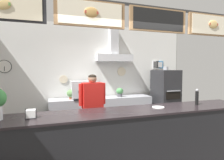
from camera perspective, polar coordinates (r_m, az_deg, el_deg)
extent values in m
cube|color=#9E9E99|center=(5.44, -5.36, 1.18)|extent=(5.60, 0.12, 2.96)
cube|color=white|center=(5.38, -5.20, 1.15)|extent=(5.56, 0.01, 2.92)
cylinder|color=black|center=(5.32, -30.15, 3.63)|extent=(0.32, 0.02, 0.32)
cylinder|color=white|center=(5.31, -30.17, 3.63)|extent=(0.30, 0.01, 0.30)
cube|color=black|center=(5.30, -30.19, 3.03)|extent=(0.02, 0.01, 0.11)
cylinder|color=beige|center=(5.23, -14.67, 0.19)|extent=(0.22, 0.02, 0.22)
cylinder|color=white|center=(5.35, -5.65, 0.18)|extent=(0.30, 0.02, 0.30)
cylinder|color=beige|center=(5.60, 2.96, 2.60)|extent=(0.27, 0.02, 0.27)
cube|color=white|center=(6.13, 13.26, 4.63)|extent=(0.23, 0.02, 0.28)
cube|color=#505050|center=(6.12, 13.31, 4.63)|extent=(0.17, 0.01, 0.20)
cube|color=teal|center=(6.21, 14.45, 4.59)|extent=(0.26, 0.02, 0.23)
cube|color=silver|center=(6.20, 14.50, 4.59)|extent=(0.18, 0.01, 0.17)
cube|color=silver|center=(5.36, 0.67, 6.81)|extent=(1.06, 0.35, 0.20)
cube|color=silver|center=(5.46, 0.48, 12.02)|extent=(0.24, 0.24, 0.80)
cube|color=#2D2D2D|center=(3.38, 4.38, 22.28)|extent=(4.88, 0.04, 0.04)
cube|color=black|center=(3.10, -30.58, 19.16)|extent=(1.12, 0.05, 0.41)
cube|color=beige|center=(3.07, -30.70, 19.30)|extent=(1.01, 0.01, 0.36)
ellipsoid|color=#E5BC70|center=(3.06, -30.76, 19.55)|extent=(0.22, 0.04, 0.16)
cube|color=#51843D|center=(3.05, -30.79, 19.59)|extent=(0.21, 0.01, 0.04)
cube|color=olive|center=(3.10, -6.49, 19.58)|extent=(1.12, 0.05, 0.41)
cube|color=#F2E5C6|center=(3.08, -6.38, 19.73)|extent=(1.01, 0.01, 0.36)
ellipsoid|color=tan|center=(3.07, -6.33, 19.97)|extent=(0.23, 0.04, 0.16)
cube|color=#B74233|center=(3.06, -6.30, 20.01)|extent=(0.22, 0.01, 0.04)
cube|color=#9E754C|center=(3.56, 14.09, 17.40)|extent=(1.12, 0.05, 0.41)
cube|color=black|center=(3.54, 14.35, 17.49)|extent=(1.01, 0.01, 0.36)
cube|color=#9E754C|center=(4.32, 28.32, 14.59)|extent=(1.12, 0.05, 0.41)
cube|color=#F2E5C6|center=(4.30, 28.61, 14.63)|extent=(1.01, 0.01, 0.36)
ellipsoid|color=#E5BC70|center=(4.30, 28.73, 14.78)|extent=(0.23, 0.04, 0.16)
cube|color=#B74233|center=(4.29, 28.81, 14.79)|extent=(0.22, 0.01, 0.04)
cube|color=black|center=(3.11, 6.84, -18.94)|extent=(4.15, 0.66, 1.03)
cube|color=black|center=(2.95, 6.92, -9.42)|extent=(4.24, 0.69, 0.03)
cube|color=#A3A5AD|center=(5.22, -3.05, -10.29)|extent=(2.81, 0.55, 0.91)
cube|color=gray|center=(5.30, -3.04, -13.34)|extent=(2.67, 0.50, 0.02)
cube|color=#232326|center=(5.70, 16.05, -5.41)|extent=(0.60, 0.72, 1.66)
cube|color=black|center=(5.38, 18.33, -4.55)|extent=(0.45, 0.02, 0.20)
cube|color=#A3A5AD|center=(5.35, 18.47, -3.20)|extent=(0.42, 0.02, 0.02)
cylinder|color=#A3A5AD|center=(5.63, 16.21, 3.45)|extent=(0.14, 0.14, 0.10)
cube|color=#232328|center=(4.07, -5.97, -14.54)|extent=(0.34, 0.23, 0.88)
cube|color=red|center=(3.91, -6.03, -4.70)|extent=(0.44, 0.26, 0.53)
cylinder|color=red|center=(3.99, -2.60, -4.13)|extent=(0.08, 0.08, 0.45)
cylinder|color=red|center=(3.84, -9.62, -4.49)|extent=(0.08, 0.08, 0.45)
sphere|color=#997056|center=(3.88, -6.07, 0.38)|extent=(0.18, 0.18, 0.18)
ellipsoid|color=black|center=(3.88, -6.07, 0.98)|extent=(0.17, 0.17, 0.10)
cube|color=silver|center=(4.97, -9.13, -3.00)|extent=(0.57, 0.37, 0.47)
cylinder|color=#4C4C51|center=(4.74, -10.07, -3.61)|extent=(0.06, 0.06, 0.06)
cube|color=black|center=(4.78, -8.66, -5.85)|extent=(0.51, 0.10, 0.04)
sphere|color=black|center=(4.79, -6.72, -2.10)|extent=(0.04, 0.04, 0.04)
cylinder|color=#4C4C51|center=(5.27, 2.38, -4.65)|extent=(0.14, 0.14, 0.09)
ellipsoid|color=#47894C|center=(5.25, 2.39, -3.41)|extent=(0.20, 0.20, 0.18)
cylinder|color=#9E563D|center=(4.96, -12.41, -5.35)|extent=(0.12, 0.12, 0.07)
ellipsoid|color=#5B844C|center=(4.94, -12.43, -4.01)|extent=(0.23, 0.23, 0.21)
cylinder|color=white|center=(3.19, 14.04, -8.12)|extent=(0.20, 0.20, 0.01)
cylinder|color=black|center=(3.64, 24.64, -5.08)|extent=(0.06, 0.06, 0.24)
sphere|color=gray|center=(3.62, 24.69, -2.89)|extent=(0.05, 0.05, 0.05)
cube|color=#262628|center=(2.69, -23.63, -10.52)|extent=(0.13, 0.13, 0.01)
cylinder|color=#262628|center=(2.68, -25.07, -9.34)|extent=(0.01, 0.01, 0.12)
cylinder|color=#262628|center=(2.67, -22.26, -9.32)|extent=(0.01, 0.01, 0.12)
cube|color=white|center=(2.68, -23.66, -9.46)|extent=(0.11, 0.11, 0.10)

